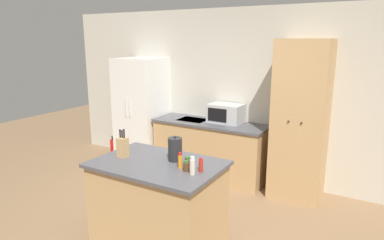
{
  "coord_description": "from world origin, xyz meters",
  "views": [
    {
      "loc": [
        1.69,
        -2.56,
        2.14
      ],
      "look_at": [
        -0.63,
        1.4,
        1.05
      ],
      "focal_mm": 32.0,
      "sensor_mm": 36.0,
      "label": 1
    }
  ],
  "objects_px": {
    "knife_block": "(123,147)",
    "kettle": "(175,149)",
    "pantry_cabinet": "(300,121)",
    "spice_bottle_tall_dark": "(188,162)",
    "refrigerator": "(142,112)",
    "spice_bottle_green_herb": "(201,165)",
    "microwave": "(226,113)",
    "spice_bottle_pale_salt": "(180,161)",
    "spice_bottle_short_red": "(192,166)",
    "spice_bottle_amber_oil": "(186,166)",
    "fire_extinguisher": "(113,150)"
  },
  "relations": [
    {
      "from": "pantry_cabinet",
      "to": "microwave",
      "type": "xyz_separation_m",
      "value": [
        -1.14,
        0.1,
        -0.04
      ]
    },
    {
      "from": "spice_bottle_pale_salt",
      "to": "fire_extinguisher",
      "type": "height_order",
      "value": "spice_bottle_pale_salt"
    },
    {
      "from": "spice_bottle_green_herb",
      "to": "fire_extinguisher",
      "type": "bearing_deg",
      "value": 147.71
    },
    {
      "from": "microwave",
      "to": "refrigerator",
      "type": "bearing_deg",
      "value": -174.27
    },
    {
      "from": "spice_bottle_tall_dark",
      "to": "kettle",
      "type": "height_order",
      "value": "kettle"
    },
    {
      "from": "microwave",
      "to": "spice_bottle_short_red",
      "type": "height_order",
      "value": "microwave"
    },
    {
      "from": "pantry_cabinet",
      "to": "microwave",
      "type": "distance_m",
      "value": 1.15
    },
    {
      "from": "knife_block",
      "to": "fire_extinguisher",
      "type": "relative_size",
      "value": 0.68
    },
    {
      "from": "refrigerator",
      "to": "spice_bottle_green_herb",
      "type": "xyz_separation_m",
      "value": [
        2.21,
        -1.91,
        0.08
      ]
    },
    {
      "from": "pantry_cabinet",
      "to": "microwave",
      "type": "bearing_deg",
      "value": 175.21
    },
    {
      "from": "microwave",
      "to": "spice_bottle_short_red",
      "type": "relative_size",
      "value": 2.96
    },
    {
      "from": "pantry_cabinet",
      "to": "knife_block",
      "type": "distance_m",
      "value": 2.42
    },
    {
      "from": "spice_bottle_pale_salt",
      "to": "microwave",
      "type": "bearing_deg",
      "value": 103.25
    },
    {
      "from": "spice_bottle_amber_oil",
      "to": "spice_bottle_green_herb",
      "type": "height_order",
      "value": "spice_bottle_green_herb"
    },
    {
      "from": "spice_bottle_tall_dark",
      "to": "spice_bottle_amber_oil",
      "type": "xyz_separation_m",
      "value": [
        0.06,
        -0.13,
        0.0
      ]
    },
    {
      "from": "knife_block",
      "to": "spice_bottle_tall_dark",
      "type": "height_order",
      "value": "knife_block"
    },
    {
      "from": "refrigerator",
      "to": "microwave",
      "type": "relative_size",
      "value": 3.6
    },
    {
      "from": "spice_bottle_amber_oil",
      "to": "fire_extinguisher",
      "type": "height_order",
      "value": "spice_bottle_amber_oil"
    },
    {
      "from": "knife_block",
      "to": "kettle",
      "type": "xyz_separation_m",
      "value": [
        0.53,
        0.19,
        0.01
      ]
    },
    {
      "from": "refrigerator",
      "to": "spice_bottle_pale_salt",
      "type": "distance_m",
      "value": 2.78
    },
    {
      "from": "spice_bottle_tall_dark",
      "to": "spice_bottle_short_red",
      "type": "distance_m",
      "value": 0.23
    },
    {
      "from": "microwave",
      "to": "knife_block",
      "type": "height_order",
      "value": "knife_block"
    },
    {
      "from": "spice_bottle_short_red",
      "to": "spice_bottle_green_herb",
      "type": "height_order",
      "value": "spice_bottle_short_red"
    },
    {
      "from": "microwave",
      "to": "spice_bottle_pale_salt",
      "type": "height_order",
      "value": "microwave"
    },
    {
      "from": "refrigerator",
      "to": "fire_extinguisher",
      "type": "xyz_separation_m",
      "value": [
        -0.55,
        -0.16,
        -0.72
      ]
    },
    {
      "from": "refrigerator",
      "to": "spice_bottle_green_herb",
      "type": "distance_m",
      "value": 2.92
    },
    {
      "from": "spice_bottle_green_herb",
      "to": "fire_extinguisher",
      "type": "distance_m",
      "value": 3.36
    },
    {
      "from": "spice_bottle_pale_salt",
      "to": "kettle",
      "type": "distance_m",
      "value": 0.22
    },
    {
      "from": "pantry_cabinet",
      "to": "kettle",
      "type": "distance_m",
      "value": 2.0
    },
    {
      "from": "refrigerator",
      "to": "spice_bottle_tall_dark",
      "type": "distance_m",
      "value": 2.73
    },
    {
      "from": "microwave",
      "to": "spice_bottle_amber_oil",
      "type": "height_order",
      "value": "microwave"
    },
    {
      "from": "refrigerator",
      "to": "pantry_cabinet",
      "type": "relative_size",
      "value": 0.85
    },
    {
      "from": "spice_bottle_amber_oil",
      "to": "fire_extinguisher",
      "type": "xyz_separation_m",
      "value": [
        -2.63,
        1.8,
        -0.79
      ]
    },
    {
      "from": "spice_bottle_amber_oil",
      "to": "fire_extinguisher",
      "type": "bearing_deg",
      "value": 145.67
    },
    {
      "from": "pantry_cabinet",
      "to": "spice_bottle_tall_dark",
      "type": "distance_m",
      "value": 1.99
    },
    {
      "from": "knife_block",
      "to": "spice_bottle_green_herb",
      "type": "relative_size",
      "value": 2.26
    },
    {
      "from": "spice_bottle_short_red",
      "to": "spice_bottle_pale_salt",
      "type": "xyz_separation_m",
      "value": [
        -0.18,
        0.08,
        -0.01
      ]
    },
    {
      "from": "spice_bottle_short_red",
      "to": "fire_extinguisher",
      "type": "bearing_deg",
      "value": 145.98
    },
    {
      "from": "refrigerator",
      "to": "pantry_cabinet",
      "type": "distance_m",
      "value": 2.65
    },
    {
      "from": "refrigerator",
      "to": "knife_block",
      "type": "height_order",
      "value": "refrigerator"
    },
    {
      "from": "fire_extinguisher",
      "to": "knife_block",
      "type": "bearing_deg",
      "value": -44.0
    },
    {
      "from": "pantry_cabinet",
      "to": "spice_bottle_short_red",
      "type": "bearing_deg",
      "value": -102.88
    },
    {
      "from": "microwave",
      "to": "spice_bottle_green_herb",
      "type": "relative_size",
      "value": 3.79
    },
    {
      "from": "microwave",
      "to": "spice_bottle_tall_dark",
      "type": "height_order",
      "value": "microwave"
    },
    {
      "from": "pantry_cabinet",
      "to": "spice_bottle_short_red",
      "type": "distance_m",
      "value": 2.11
    },
    {
      "from": "knife_block",
      "to": "spice_bottle_amber_oil",
      "type": "xyz_separation_m",
      "value": [
        0.78,
        -0.0,
        -0.06
      ]
    },
    {
      "from": "spice_bottle_green_herb",
      "to": "kettle",
      "type": "distance_m",
      "value": 0.4
    },
    {
      "from": "knife_block",
      "to": "spice_bottle_pale_salt",
      "type": "height_order",
      "value": "knife_block"
    },
    {
      "from": "kettle",
      "to": "refrigerator",
      "type": "bearing_deg",
      "value": 136.08
    },
    {
      "from": "spice_bottle_short_red",
      "to": "spice_bottle_pale_salt",
      "type": "relative_size",
      "value": 1.11
    }
  ]
}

